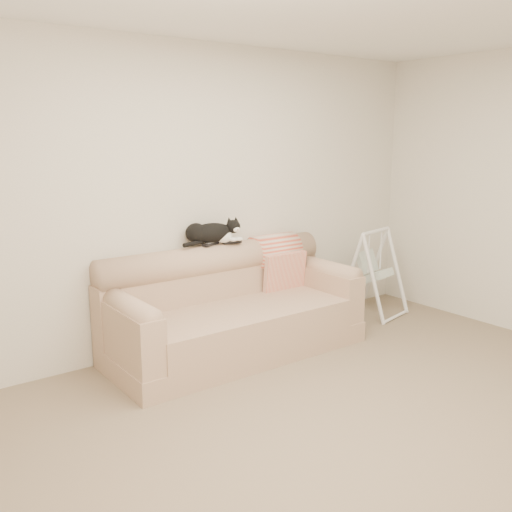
{
  "coord_description": "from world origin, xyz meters",
  "views": [
    {
      "loc": [
        -2.57,
        -2.26,
        1.84
      ],
      "look_at": [
        0.06,
        1.27,
        0.9
      ],
      "focal_mm": 40.0,
      "sensor_mm": 36.0,
      "label": 1
    }
  ],
  "objects": [
    {
      "name": "remote_a",
      "position": [
        0.01,
        1.86,
        0.91
      ],
      "size": [
        0.19,
        0.11,
        0.03
      ],
      "color": "black",
      "rests_on": "sofa"
    },
    {
      "name": "tuxedo_cat",
      "position": [
        0.02,
        1.87,
        1.01
      ],
      "size": [
        0.58,
        0.26,
        0.23
      ],
      "color": "black",
      "rests_on": "sofa"
    },
    {
      "name": "ground_plane",
      "position": [
        0.0,
        0.0,
        0.0
      ],
      "size": [
        5.0,
        5.0,
        0.0
      ],
      "primitive_type": "plane",
      "color": "#7D6E57",
      "rests_on": "ground"
    },
    {
      "name": "throw_blanket",
      "position": [
        0.71,
        1.84,
        0.72
      ],
      "size": [
        0.46,
        0.38,
        0.58
      ],
      "color": "#D84E35",
      "rests_on": "sofa"
    },
    {
      "name": "room_shell",
      "position": [
        0.0,
        0.0,
        1.53
      ],
      "size": [
        5.04,
        4.04,
        2.6
      ],
      "color": "beige",
      "rests_on": "ground"
    },
    {
      "name": "sofa",
      "position": [
        0.05,
        1.62,
        0.35
      ],
      "size": [
        2.2,
        0.93,
        0.9
      ],
      "color": "tan",
      "rests_on": "ground"
    },
    {
      "name": "remote_b",
      "position": [
        0.21,
        1.83,
        0.91
      ],
      "size": [
        0.18,
        0.08,
        0.02
      ],
      "color": "black",
      "rests_on": "sofa"
    },
    {
      "name": "baby_swing",
      "position": [
        1.83,
        1.61,
        0.44
      ],
      "size": [
        0.65,
        0.68,
        0.9
      ],
      "color": "white",
      "rests_on": "ground"
    }
  ]
}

